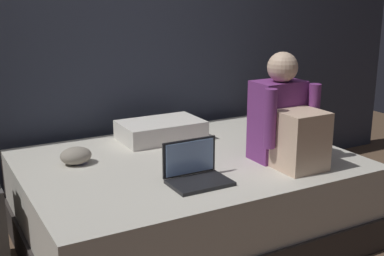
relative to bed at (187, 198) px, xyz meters
The scene contains 6 objects.
wall_back 1.43m from the bed, 102.53° to the left, with size 5.60×0.10×2.70m, color #383D4C.
bed is the anchor object (origin of this frame).
person_sitting 0.78m from the bed, 36.07° to the right, with size 0.39×0.44×0.66m.
laptop 0.51m from the bed, 111.30° to the right, with size 0.32×0.23×0.22m.
pillow 0.56m from the bed, 84.82° to the left, with size 0.56×0.36×0.13m, color silver.
clothes_pile 0.73m from the bed, 160.22° to the left, with size 0.19×0.16×0.10m.
Camera 1 is at (-1.18, -2.28, 1.51)m, focal length 46.94 mm.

